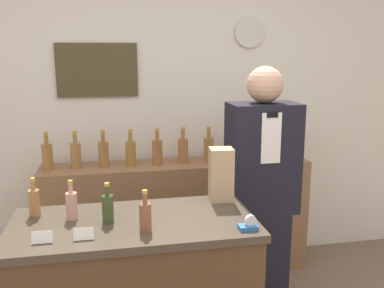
% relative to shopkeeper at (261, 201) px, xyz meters
% --- Properties ---
extents(back_wall, '(5.20, 0.09, 2.70)m').
position_rel_shopkeeper_xyz_m(back_wall, '(-0.54, 1.01, 0.49)').
color(back_wall, silver).
rests_on(back_wall, ground_plane).
extents(back_shelf, '(2.13, 0.37, 0.93)m').
position_rel_shopkeeper_xyz_m(back_shelf, '(-0.42, 0.77, -0.39)').
color(back_shelf, '#8E6642').
rests_on(back_shelf, ground_plane).
extents(shopkeeper, '(0.44, 0.27, 1.72)m').
position_rel_shopkeeper_xyz_m(shopkeeper, '(0.00, 0.00, 0.00)').
color(shopkeeper, black).
rests_on(shopkeeper, ground_plane).
extents(potted_plant, '(0.31, 0.31, 0.38)m').
position_rel_shopkeeper_xyz_m(potted_plant, '(0.47, 0.77, 0.28)').
color(potted_plant, '#B27047').
rests_on(potted_plant, back_shelf).
extents(paper_bag, '(0.14, 0.13, 0.31)m').
position_rel_shopkeeper_xyz_m(paper_bag, '(-0.33, -0.23, 0.26)').
color(paper_bag, tan).
rests_on(paper_bag, display_counter).
extents(tape_dispenser, '(0.09, 0.06, 0.07)m').
position_rel_shopkeeper_xyz_m(tape_dispenser, '(-0.31, -0.66, 0.13)').
color(tape_dispenser, '#2D66A8').
rests_on(tape_dispenser, display_counter).
extents(price_card_left, '(0.09, 0.02, 0.06)m').
position_rel_shopkeeper_xyz_m(price_card_left, '(-1.26, -0.62, 0.14)').
color(price_card_left, white).
rests_on(price_card_left, display_counter).
extents(price_card_right, '(0.09, 0.02, 0.06)m').
position_rel_shopkeeper_xyz_m(price_card_right, '(-1.08, -0.62, 0.14)').
color(price_card_right, white).
rests_on(price_card_right, display_counter).
extents(counter_bottle_0, '(0.06, 0.06, 0.21)m').
position_rel_shopkeeper_xyz_m(counter_bottle_0, '(-1.34, -0.27, 0.19)').
color(counter_bottle_0, '#A06B3C').
rests_on(counter_bottle_0, display_counter).
extents(counter_bottle_1, '(0.06, 0.06, 0.21)m').
position_rel_shopkeeper_xyz_m(counter_bottle_1, '(-1.15, -0.36, 0.19)').
color(counter_bottle_1, tan).
rests_on(counter_bottle_1, display_counter).
extents(counter_bottle_2, '(0.06, 0.06, 0.21)m').
position_rel_shopkeeper_xyz_m(counter_bottle_2, '(-0.97, -0.43, 0.19)').
color(counter_bottle_2, '#374724').
rests_on(counter_bottle_2, display_counter).
extents(counter_bottle_3, '(0.06, 0.06, 0.21)m').
position_rel_shopkeeper_xyz_m(counter_bottle_3, '(-0.80, -0.58, 0.19)').
color(counter_bottle_3, brown).
rests_on(counter_bottle_3, display_counter).
extents(shelf_bottle_0, '(0.08, 0.08, 0.29)m').
position_rel_shopkeeper_xyz_m(shelf_bottle_0, '(-1.41, 0.77, 0.18)').
color(shelf_bottle_0, '#9A6835').
rests_on(shelf_bottle_0, back_shelf).
extents(shelf_bottle_1, '(0.08, 0.08, 0.29)m').
position_rel_shopkeeper_xyz_m(shelf_bottle_1, '(-1.20, 0.78, 0.18)').
color(shelf_bottle_1, olive).
rests_on(shelf_bottle_1, back_shelf).
extents(shelf_bottle_2, '(0.08, 0.08, 0.29)m').
position_rel_shopkeeper_xyz_m(shelf_bottle_2, '(-0.99, 0.78, 0.18)').
color(shelf_bottle_2, '#9A6537').
rests_on(shelf_bottle_2, back_shelf).
extents(shelf_bottle_3, '(0.08, 0.08, 0.29)m').
position_rel_shopkeeper_xyz_m(shelf_bottle_3, '(-0.79, 0.76, 0.18)').
color(shelf_bottle_3, olive).
rests_on(shelf_bottle_3, back_shelf).
extents(shelf_bottle_4, '(0.08, 0.08, 0.29)m').
position_rel_shopkeeper_xyz_m(shelf_bottle_4, '(-0.58, 0.76, 0.18)').
color(shelf_bottle_4, '#996435').
rests_on(shelf_bottle_4, back_shelf).
extents(shelf_bottle_5, '(0.08, 0.08, 0.29)m').
position_rel_shopkeeper_xyz_m(shelf_bottle_5, '(-0.37, 0.77, 0.18)').
color(shelf_bottle_5, '#A4653C').
rests_on(shelf_bottle_5, back_shelf).
extents(shelf_bottle_6, '(0.08, 0.08, 0.29)m').
position_rel_shopkeeper_xyz_m(shelf_bottle_6, '(-0.17, 0.76, 0.18)').
color(shelf_bottle_6, olive).
rests_on(shelf_bottle_6, back_shelf).
extents(shelf_bottle_7, '(0.08, 0.08, 0.29)m').
position_rel_shopkeeper_xyz_m(shelf_bottle_7, '(0.04, 0.78, 0.18)').
color(shelf_bottle_7, '#A57030').
rests_on(shelf_bottle_7, back_shelf).
extents(shelf_bottle_8, '(0.08, 0.08, 0.29)m').
position_rel_shopkeeper_xyz_m(shelf_bottle_8, '(0.25, 0.75, 0.18)').
color(shelf_bottle_8, '#A4693C').
rests_on(shelf_bottle_8, back_shelf).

